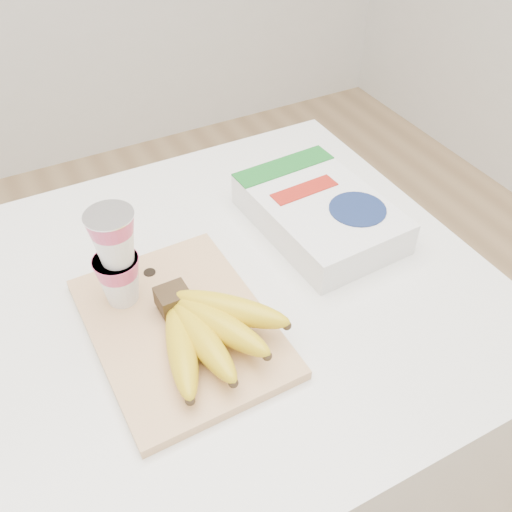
{
  "coord_description": "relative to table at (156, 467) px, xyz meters",
  "views": [
    {
      "loc": [
        -0.09,
        -0.61,
        1.58
      ],
      "look_at": [
        0.24,
        0.0,
        0.95
      ],
      "focal_mm": 40.0,
      "sensor_mm": 36.0,
      "label": 1
    }
  ],
  "objects": [
    {
      "name": "yogurt_stack",
      "position": [
        0.02,
        0.03,
        0.56
      ],
      "size": [
        0.08,
        0.07,
        0.17
      ],
      "color": "white",
      "rests_on": "cutting_board"
    },
    {
      "name": "cutting_board",
      "position": [
        0.08,
        -0.06,
        0.46
      ],
      "size": [
        0.26,
        0.35,
        0.02
      ],
      "primitive_type": "cube",
      "rotation": [
        0.0,
        0.0,
        0.02
      ],
      "color": "#DCB479",
      "rests_on": "table"
    },
    {
      "name": "cereal_box",
      "position": [
        0.4,
        0.06,
        0.49
      ],
      "size": [
        0.22,
        0.31,
        0.07
      ],
      "rotation": [
        0.0,
        0.0,
        0.05
      ],
      "color": "white",
      "rests_on": "table"
    },
    {
      "name": "room",
      "position": [
        0.0,
        0.0,
        0.9
      ],
      "size": [
        4.0,
        4.0,
        4.0
      ],
      "color": "tan",
      "rests_on": "ground"
    },
    {
      "name": "bananas",
      "position": [
        0.1,
        -0.11,
        0.5
      ],
      "size": [
        0.21,
        0.21,
        0.07
      ],
      "color": "#382816",
      "rests_on": "cutting_board"
    },
    {
      "name": "table",
      "position": [
        0.0,
        0.0,
        0.0
      ],
      "size": [
        1.21,
        0.81,
        0.91
      ],
      "primitive_type": "cube",
      "color": "white",
      "rests_on": "ground"
    }
  ]
}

